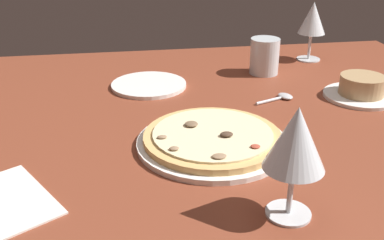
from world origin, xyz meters
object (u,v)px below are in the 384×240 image
object	(u,v)px
ramekin_on_saucer	(361,89)
spoon	(282,97)
water_glass	(264,58)
wine_glass_near	(312,20)
pizza_main	(213,139)
wine_glass_far	(296,141)
side_plate	(149,85)

from	to	relation	value
ramekin_on_saucer	spoon	xyz separation A→B (cm)	(-18.32, 1.80, -1.66)
water_glass	spoon	world-z (taller)	water_glass
wine_glass_near	ramekin_on_saucer	bearing A→B (deg)	-89.26
wine_glass_near	water_glass	bearing A→B (deg)	-149.57
pizza_main	wine_glass_far	bearing A→B (deg)	-73.97
wine_glass_far	water_glass	world-z (taller)	wine_glass_far
wine_glass_near	side_plate	distance (cm)	50.91
spoon	wine_glass_near	bearing A→B (deg)	57.53
pizza_main	spoon	xyz separation A→B (cm)	(20.10, 19.82, -0.75)
ramekin_on_saucer	spoon	distance (cm)	18.48
pizza_main	ramekin_on_saucer	size ratio (longest dim) A/B	1.66
wine_glass_near	side_plate	bearing A→B (deg)	-162.17
water_glass	wine_glass_far	bearing A→B (deg)	-104.05
water_glass	ramekin_on_saucer	bearing A→B (deg)	-50.26
wine_glass_near	water_glass	xyz separation A→B (cm)	(-16.48, -9.68, -7.48)
water_glass	side_plate	distance (cm)	31.51
pizza_main	wine_glass_far	world-z (taller)	wine_glass_far
pizza_main	side_plate	xyz separation A→B (cm)	(-9.27, 32.78, -0.76)
wine_glass_far	pizza_main	bearing A→B (deg)	106.03
ramekin_on_saucer	wine_glass_far	size ratio (longest dim) A/B	1.02
ramekin_on_saucer	side_plate	bearing A→B (deg)	162.80
wine_glass_far	spoon	bearing A→B (deg)	71.95
water_glass	spoon	distance (cm)	18.90
pizza_main	side_plate	bearing A→B (deg)	105.79
side_plate	wine_glass_near	bearing A→B (deg)	17.83
side_plate	spoon	size ratio (longest dim) A/B	1.84
ramekin_on_saucer	wine_glass_near	xyz separation A→B (cm)	(-0.39, 29.97, 9.42)
wine_glass_far	water_glass	xyz separation A→B (cm)	(15.15, 60.56, -7.58)
pizza_main	ramekin_on_saucer	xyz separation A→B (cm)	(38.41, 18.02, 0.91)
ramekin_on_saucer	wine_glass_far	bearing A→B (deg)	-128.50
ramekin_on_saucer	wine_glass_near	bearing A→B (deg)	90.74
wine_glass_far	spoon	world-z (taller)	wine_glass_far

